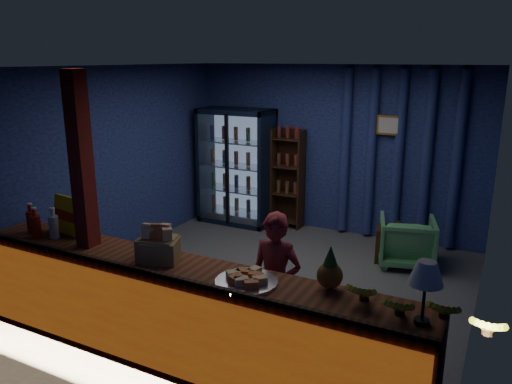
% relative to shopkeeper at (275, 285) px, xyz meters
% --- Properties ---
extents(ground, '(4.60, 4.60, 0.00)m').
position_rel_shopkeeper_xyz_m(ground, '(-0.68, 1.36, -0.68)').
color(ground, '#515154').
rests_on(ground, ground).
extents(room_walls, '(4.60, 4.60, 4.60)m').
position_rel_shopkeeper_xyz_m(room_walls, '(-0.68, 1.36, 0.89)').
color(room_walls, navy).
rests_on(room_walls, ground).
extents(counter, '(4.40, 0.57, 0.99)m').
position_rel_shopkeeper_xyz_m(counter, '(-0.68, -0.55, -0.21)').
color(counter, brown).
rests_on(counter, ground).
extents(support_post, '(0.16, 0.16, 2.60)m').
position_rel_shopkeeper_xyz_m(support_post, '(-1.73, -0.54, 0.62)').
color(support_post, maroon).
rests_on(support_post, ground).
extents(beverage_cooler, '(1.20, 0.62, 1.90)m').
position_rel_shopkeeper_xyz_m(beverage_cooler, '(-2.23, 3.28, 0.25)').
color(beverage_cooler, black).
rests_on(beverage_cooler, ground).
extents(bottle_shelf, '(0.50, 0.28, 1.60)m').
position_rel_shopkeeper_xyz_m(bottle_shelf, '(-1.38, 3.42, 0.11)').
color(bottle_shelf, '#3D2413').
rests_on(bottle_shelf, ground).
extents(curtain_folds, '(1.74, 0.14, 2.50)m').
position_rel_shopkeeper_xyz_m(curtain_folds, '(0.32, 3.50, 0.62)').
color(curtain_folds, navy).
rests_on(curtain_folds, room_walls).
extents(framed_picture, '(0.36, 0.04, 0.28)m').
position_rel_shopkeeper_xyz_m(framed_picture, '(0.17, 3.46, 1.07)').
color(framed_picture, gold).
rests_on(framed_picture, room_walls).
extents(shopkeeper, '(0.51, 0.34, 1.36)m').
position_rel_shopkeeper_xyz_m(shopkeeper, '(0.00, 0.00, 0.00)').
color(shopkeeper, maroon).
rests_on(shopkeeper, ground).
extents(green_chair, '(0.86, 0.88, 0.66)m').
position_rel_shopkeeper_xyz_m(green_chair, '(0.68, 2.67, -0.35)').
color(green_chair, '#53A763').
rests_on(green_chair, ground).
extents(side_table, '(0.58, 0.47, 0.56)m').
position_rel_shopkeeper_xyz_m(side_table, '(0.53, 2.72, -0.44)').
color(side_table, '#3D2413').
rests_on(side_table, ground).
extents(yellow_sign, '(0.49, 0.17, 0.38)m').
position_rel_shopkeeper_xyz_m(yellow_sign, '(-2.14, -0.39, 0.46)').
color(yellow_sign, '#FAEE0D').
rests_on(yellow_sign, counter).
extents(soda_bottles, '(0.42, 0.18, 0.31)m').
position_rel_shopkeeper_xyz_m(soda_bottles, '(-2.35, -0.57, 0.39)').
color(soda_bottles, '#B8220C').
rests_on(soda_bottles, counter).
extents(snack_box_left, '(0.37, 0.34, 0.32)m').
position_rel_shopkeeper_xyz_m(snack_box_left, '(-0.87, -0.53, 0.38)').
color(snack_box_left, olive).
rests_on(snack_box_left, counter).
extents(snack_box_centre, '(0.38, 0.34, 0.34)m').
position_rel_shopkeeper_xyz_m(snack_box_centre, '(-0.91, -0.52, 0.39)').
color(snack_box_centre, olive).
rests_on(snack_box_centre, counter).
extents(pastry_tray, '(0.51, 0.51, 0.08)m').
position_rel_shopkeeper_xyz_m(pastry_tray, '(0.02, -0.58, 0.30)').
color(pastry_tray, silver).
rests_on(pastry_tray, counter).
extents(banana_bunches, '(1.09, 0.31, 0.18)m').
position_rel_shopkeeper_xyz_m(banana_bunches, '(1.35, -0.52, 0.36)').
color(banana_bunches, yellow).
rests_on(banana_bunches, counter).
extents(table_lamp, '(0.23, 0.23, 0.46)m').
position_rel_shopkeeper_xyz_m(table_lamp, '(1.37, -0.59, 0.62)').
color(table_lamp, black).
rests_on(table_lamp, counter).
extents(pineapple, '(0.20, 0.20, 0.35)m').
position_rel_shopkeeper_xyz_m(pineapple, '(0.64, -0.37, 0.41)').
color(pineapple, '#8E5919').
rests_on(pineapple, counter).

